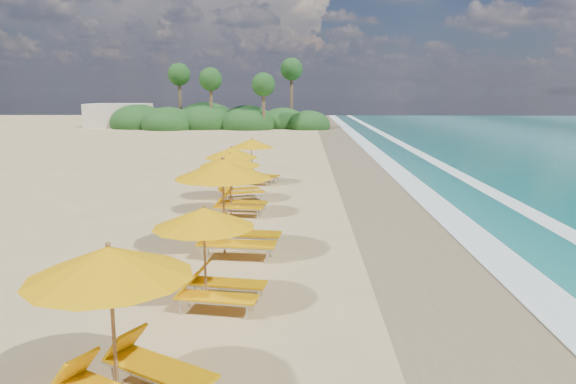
% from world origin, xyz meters
% --- Properties ---
extents(ground, '(160.00, 160.00, 0.00)m').
position_xyz_m(ground, '(0.00, 0.00, 0.00)').
color(ground, tan).
rests_on(ground, ground).
extents(wet_sand, '(4.00, 160.00, 0.01)m').
position_xyz_m(wet_sand, '(4.00, 0.00, 0.01)').
color(wet_sand, '#8A7652').
rests_on(wet_sand, ground).
extents(surf_foam, '(4.00, 160.00, 0.01)m').
position_xyz_m(surf_foam, '(6.70, 0.00, 0.03)').
color(surf_foam, white).
rests_on(surf_foam, ground).
extents(station_0, '(3.05, 3.05, 2.28)m').
position_xyz_m(station_0, '(-1.96, -9.29, 1.28)').
color(station_0, olive).
rests_on(station_0, ground).
extents(station_1, '(2.42, 2.30, 2.06)m').
position_xyz_m(station_1, '(-1.33, -5.87, 1.15)').
color(station_1, olive).
rests_on(station_1, ground).
extents(station_2, '(2.94, 2.76, 2.58)m').
position_xyz_m(station_2, '(-1.42, -2.42, 1.45)').
color(station_2, olive).
rests_on(station_2, ground).
extents(station_3, '(2.50, 2.36, 2.18)m').
position_xyz_m(station_3, '(-1.90, 2.12, 1.22)').
color(station_3, olive).
rests_on(station_3, ground).
extents(station_4, '(2.75, 2.70, 2.15)m').
position_xyz_m(station_4, '(-2.21, 4.68, 1.20)').
color(station_4, olive).
rests_on(station_4, ground).
extents(station_5, '(2.76, 2.72, 2.13)m').
position_xyz_m(station_5, '(-1.80, 8.48, 1.19)').
color(station_5, olive).
rests_on(station_5, ground).
extents(treeline, '(25.80, 8.80, 9.74)m').
position_xyz_m(treeline, '(-9.94, 45.51, 1.00)').
color(treeline, '#163D14').
rests_on(treeline, ground).
extents(beach_building, '(7.00, 5.00, 2.80)m').
position_xyz_m(beach_building, '(-22.00, 48.00, 1.40)').
color(beach_building, beige).
rests_on(beach_building, ground).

